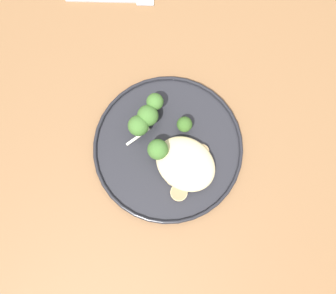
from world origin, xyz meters
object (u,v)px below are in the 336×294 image
dinner_plate (168,148)px  seared_scallop_rear_pale (165,151)px  seared_scallop_left_edge (179,193)px  seared_scallop_on_noodles (202,171)px  seared_scallop_tiny_bay (185,173)px  broccoli_floret_rear_charred (138,126)px  broccoli_floret_front_edge (155,102)px  broccoli_floret_left_leaning (148,116)px  broccoli_floret_beside_noodles (185,125)px  seared_scallop_right_edge (201,152)px  seared_scallop_front_small (173,179)px  seared_scallop_half_hidden (187,157)px  dinner_fork (114,0)px  broccoli_floret_near_rim (158,150)px

dinner_plate → seared_scallop_rear_pale: (0.00, 0.01, 0.01)m
seared_scallop_left_edge → seared_scallop_on_noodles: bearing=-100.7°
dinner_plate → seared_scallop_tiny_bay: 0.06m
broccoli_floret_rear_charred → broccoli_floret_front_edge: (0.00, -0.06, 0.00)m
broccoli_floret_left_leaning → broccoli_floret_beside_noodles: bearing=-154.5°
dinner_plate → broccoli_floret_beside_noodles: broccoli_floret_beside_noodles is taller
seared_scallop_right_edge → broccoli_floret_left_leaning: (0.12, 0.01, 0.03)m
dinner_plate → broccoli_floret_front_edge: 0.09m
seared_scallop_tiny_bay → broccoli_floret_left_leaning: 0.13m
seared_scallop_left_edge → seared_scallop_right_edge: bearing=-81.9°
dinner_plate → seared_scallop_right_edge: size_ratio=9.81×
seared_scallop_left_edge → broccoli_floret_front_edge: bearing=-37.8°
seared_scallop_front_small → broccoli_floret_rear_charred: broccoli_floret_rear_charred is taller
seared_scallop_half_hidden → broccoli_floret_left_leaning: bearing=-7.9°
seared_scallop_right_edge → broccoli_floret_front_edge: (0.12, -0.02, 0.03)m
seared_scallop_left_edge → seared_scallop_front_small: same height
dinner_plate → seared_scallop_half_hidden: (-0.04, -0.01, 0.01)m
seared_scallop_rear_pale → dinner_fork: size_ratio=0.22×
dinner_plate → seared_scallop_right_edge: seared_scallop_right_edge is taller
seared_scallop_rear_pale → seared_scallop_half_hidden: bearing=-158.0°
seared_scallop_on_noodles → seared_scallop_front_small: bearing=51.8°
dinner_plate → broccoli_floret_left_leaning: size_ratio=5.04×
seared_scallop_front_small → seared_scallop_right_edge: (-0.01, -0.07, -0.00)m
broccoli_floret_beside_noodles → seared_scallop_left_edge: bearing=122.4°
seared_scallop_front_small → broccoli_floret_near_rim: bearing=-23.8°
seared_scallop_on_noodles → broccoli_floret_beside_noodles: bearing=-31.6°
broccoli_floret_left_leaning → dinner_fork: broccoli_floret_left_leaning is taller
seared_scallop_half_hidden → seared_scallop_tiny_bay: bearing=120.7°
seared_scallop_half_hidden → seared_scallop_rear_pale: size_ratio=0.82×
seared_scallop_half_hidden → seared_scallop_left_edge: seared_scallop_half_hidden is taller
seared_scallop_right_edge → dinner_plate: bearing=28.6°
seared_scallop_rear_pale → broccoli_floret_left_leaning: bearing=-25.9°
seared_scallop_tiny_bay → seared_scallop_left_edge: bearing=110.0°
broccoli_floret_near_rim → broccoli_floret_left_leaning: size_ratio=1.02×
dinner_plate → broccoli_floret_left_leaning: bearing=-18.0°
seared_scallop_front_small → broccoli_floret_left_leaning: bearing=-30.6°
seared_scallop_half_hidden → seared_scallop_rear_pale: seared_scallop_half_hidden is taller
seared_scallop_front_small → broccoli_floret_beside_noodles: broccoli_floret_beside_noodles is taller
seared_scallop_on_noodles → broccoli_floret_left_leaning: 0.15m
seared_scallop_left_edge → seared_scallop_front_small: (0.02, -0.01, 0.00)m
seared_scallop_on_noodles → broccoli_floret_left_leaning: size_ratio=0.62×
broccoli_floret_near_rim → broccoli_floret_left_leaning: broccoli_floret_near_rim is taller
seared_scallop_left_edge → broccoli_floret_beside_noodles: 0.13m
broccoli_floret_near_rim → dinner_fork: size_ratio=0.37×
seared_scallop_on_noodles → seared_scallop_left_edge: size_ratio=1.12×
seared_scallop_rear_pale → seared_scallop_on_noodles: bearing=-171.4°
seared_scallop_left_edge → seared_scallop_front_small: bearing=-29.5°
seared_scallop_tiny_bay → broccoli_floret_front_edge: broccoli_floret_front_edge is taller
seared_scallop_on_noodles → seared_scallop_rear_pale: bearing=8.6°
broccoli_floret_rear_charred → broccoli_floret_near_rim: broccoli_floret_near_rim is taller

